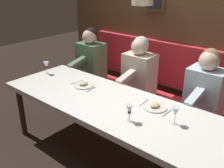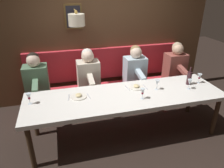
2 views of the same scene
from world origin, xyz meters
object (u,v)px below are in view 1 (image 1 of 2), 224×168
object	(u,v)px
diner_near	(206,86)
wine_glass_1	(129,110)
diner_far	(91,55)
diner_middle	(139,68)
wine_glass_4	(175,112)
wine_glass_2	(46,65)
dining_table	(124,112)

from	to	relation	value
diner_near	wine_glass_1	world-z (taller)	diner_near
diner_far	wine_glass_1	size ratio (longest dim) A/B	4.82
diner_middle	wine_glass_1	xyz separation A→B (m)	(-1.06, -0.62, 0.04)
diner_near	wine_glass_4	world-z (taller)	diner_near
wine_glass_1	wine_glass_4	bearing A→B (deg)	-56.74
diner_far	wine_glass_2	xyz separation A→B (m)	(-0.80, 0.04, 0.04)
wine_glass_2	diner_near	bearing A→B (deg)	-66.59
diner_middle	wine_glass_4	xyz separation A→B (m)	(-0.84, -0.96, 0.04)
wine_glass_2	wine_glass_4	world-z (taller)	same
diner_middle	wine_glass_4	size ratio (longest dim) A/B	4.82
diner_middle	wine_glass_1	distance (m)	1.23
dining_table	wine_glass_4	xyz separation A→B (m)	(0.04, -0.52, 0.18)
diner_far	wine_glass_2	bearing A→B (deg)	177.39
diner_far	wine_glass_1	distance (m)	1.86
diner_far	wine_glass_4	bearing A→B (deg)	-114.24
diner_far	wine_glass_1	world-z (taller)	diner_far
diner_middle	dining_table	bearing A→B (deg)	-153.82
dining_table	wine_glass_1	distance (m)	0.31
diner_far	wine_glass_1	bearing A→B (deg)	-124.69
wine_glass_1	wine_glass_4	distance (m)	0.40
diner_near	diner_middle	world-z (taller)	same
diner_near	diner_middle	size ratio (longest dim) A/B	1.00
diner_middle	diner_far	world-z (taller)	same
wine_glass_4	wine_glass_1	bearing A→B (deg)	123.26
wine_glass_2	wine_glass_4	bearing A→B (deg)	-91.20
wine_glass_2	wine_glass_4	xyz separation A→B (m)	(-0.04, -1.90, 0.00)
wine_glass_4	diner_far	bearing A→B (deg)	65.76
diner_middle	wine_glass_1	bearing A→B (deg)	-149.52
dining_table	diner_far	bearing A→B (deg)	56.64
diner_near	diner_far	bearing A→B (deg)	90.00
wine_glass_1	diner_middle	bearing A→B (deg)	30.48
diner_near	diner_middle	bearing A→B (deg)	90.00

